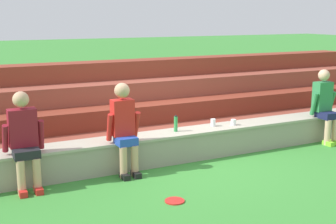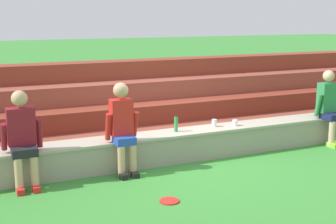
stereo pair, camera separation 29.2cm
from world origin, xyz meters
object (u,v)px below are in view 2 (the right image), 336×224
Objects in this scene: person_center at (330,106)px; plastic_cup_right_end at (214,123)px; person_far_left at (23,136)px; plastic_cup_middle at (235,123)px; frisbee at (169,201)px; water_bottle_mid_left at (176,124)px; person_left_of_center at (123,126)px.

person_center is 10.63× the size of plastic_cup_right_end.
person_far_left is 13.20× the size of plastic_cup_middle.
frisbee is at bearing -134.49° from plastic_cup_right_end.
water_bottle_mid_left is at bearing 177.17° from plastic_cup_middle.
person_center reaches higher than plastic_cup_right_end.
plastic_cup_right_end is at bearing 4.87° from person_far_left.
water_bottle_mid_left is at bearing 15.47° from person_left_of_center.
frisbee is at bearing -117.97° from water_bottle_mid_left.
person_left_of_center is 13.49× the size of plastic_cup_middle.
person_left_of_center is 4.01m from person_center.
plastic_cup_right_end is (1.75, 0.31, -0.20)m from person_left_of_center.
water_bottle_mid_left reaches higher than plastic_cup_middle.
plastic_cup_middle is 0.40× the size of frisbee.
person_far_left reaches higher than plastic_cup_middle.
person_far_left is 2.46m from water_bottle_mid_left.
person_center is 4.10m from frisbee.
person_left_of_center is at bearing -173.92° from plastic_cup_middle.
person_far_left is at bearing -174.47° from water_bottle_mid_left.
person_left_of_center is 1.49m from frisbee.
frisbee is (1.61, -1.33, -0.72)m from person_far_left.
water_bottle_mid_left is at bearing -177.32° from plastic_cup_right_end.
person_far_left is 0.98× the size of person_left_of_center.
person_center is at bearing -0.05° from person_left_of_center.
person_center is at bearing -0.49° from person_far_left.
plastic_cup_middle is (1.10, -0.05, -0.08)m from water_bottle_mid_left.
person_far_left is 1.44m from person_left_of_center.
frisbee is at bearing -141.97° from plastic_cup_middle.
person_left_of_center is 10.71× the size of plastic_cup_right_end.
person_left_of_center is 2.14m from plastic_cup_middle.
person_center is at bearing 18.55° from frisbee.
water_bottle_mid_left is 2.65× the size of plastic_cup_middle.
person_left_of_center is at bearing -169.83° from plastic_cup_right_end.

